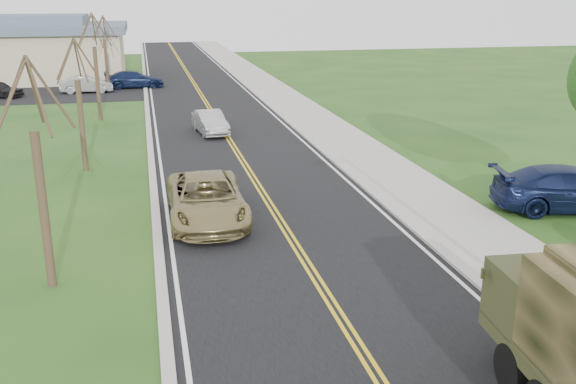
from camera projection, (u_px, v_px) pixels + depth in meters
name	position (u px, v px, depth m)	size (l,w,h in m)	color
road	(205.00, 101.00, 46.59)	(8.00, 120.00, 0.01)	black
curb_right	(261.00, 98.00, 47.44)	(0.30, 120.00, 0.12)	#9E998E
sidewalk_right	(284.00, 98.00, 47.81)	(3.20, 120.00, 0.10)	#9E998E
curb_left	(147.00, 102.00, 45.71)	(0.30, 120.00, 0.10)	#9E998E
bare_tree_a	(41.00, 192.00, 16.39)	(1.93, 2.26, 6.08)	#38281C
bare_tree_b	(81.00, 115.00, 27.62)	(1.83, 2.14, 5.73)	#38281C
bare_tree_c	(97.00, 75.00, 38.72)	(2.04, 2.39, 6.42)	#38281C
bare_tree_d	(106.00, 59.00, 49.97)	(1.88, 2.20, 5.91)	#38281C
commercial_building	(7.00, 49.00, 57.34)	(25.50, 21.50, 5.65)	tan
suv_champagne	(207.00, 199.00, 21.86)	(2.55, 5.53, 1.54)	#928452
sedan_silver	(210.00, 122.00, 35.54)	(1.34, 3.85, 1.27)	#A8A9AD
pickup_navy	(570.00, 189.00, 22.91)	(2.23, 5.48, 1.59)	#10193C
lot_car_silver	(86.00, 84.00, 50.21)	(1.39, 4.00, 1.32)	#A0A0A4
lot_car_navy	(134.00, 79.00, 52.85)	(1.95, 4.80, 1.39)	#0F1939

